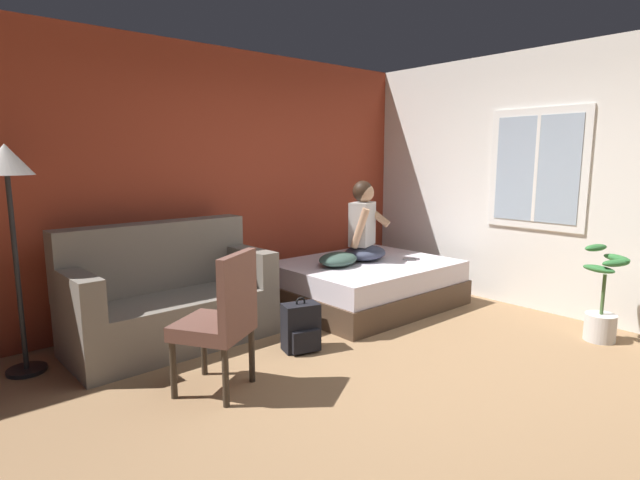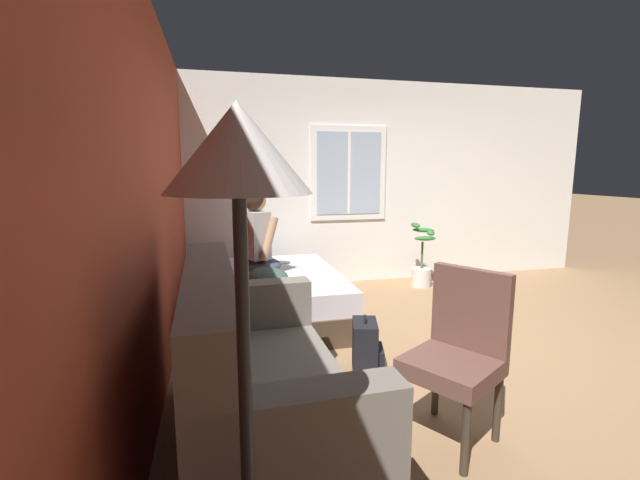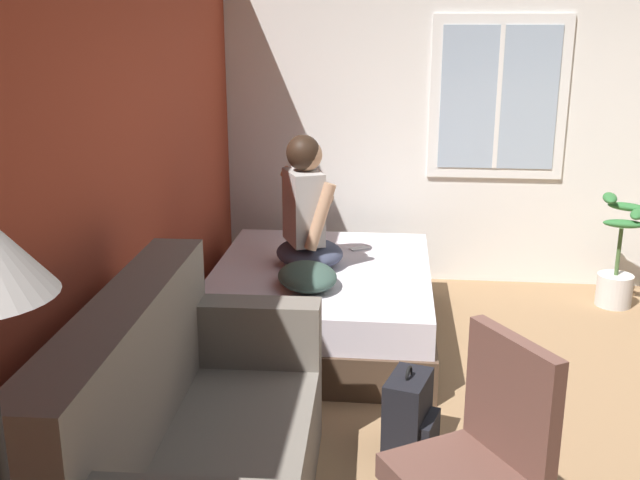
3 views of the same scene
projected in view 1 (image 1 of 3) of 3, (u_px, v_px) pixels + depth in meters
The scene contains 12 objects.
ground_plane at pixel (413, 388), 3.51m from camera, with size 40.00×40.00×0.00m, color #93704C.
wall_back_accent at pixel (221, 182), 5.23m from camera, with size 9.88×0.16×2.70m, color #993823.
wall_side_with_window at pixel (579, 183), 4.92m from camera, with size 0.19×6.44×2.70m.
bed at pixel (366, 283), 5.48m from camera, with size 1.83×1.47×0.48m.
couch at pixel (168, 299), 4.33m from camera, with size 1.72×0.86×1.04m.
side_chair at pixel (221, 317), 3.38m from camera, with size 0.63×0.63×0.98m.
person_seated at pixel (364, 228), 5.50m from camera, with size 0.65×0.61×0.88m.
backpack at pixel (301, 328), 4.17m from camera, with size 0.34×0.30×0.46m.
throw_pillow at pixel (338, 259), 5.22m from camera, with size 0.48×0.36×0.14m, color #385147.
cell_phone at pixel (409, 259), 5.55m from camera, with size 0.07×0.14×0.01m, color #B7B7BC.
floor_lamp at pixel (8, 182), 3.54m from camera, with size 0.36×0.36×1.70m.
potted_plant at pixel (602, 308), 4.37m from camera, with size 0.39×0.37×0.85m.
Camera 1 is at (-2.65, -2.06, 1.60)m, focal length 28.00 mm.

